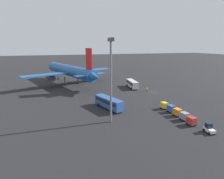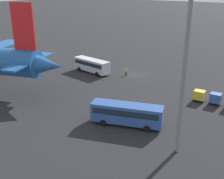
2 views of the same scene
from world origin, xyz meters
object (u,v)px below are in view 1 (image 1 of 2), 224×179
cargo_cart_red (191,121)px  cargo_cart_yellow (164,105)px  shuttle_bus_near (132,83)px  cargo_cart_blue (171,108)px  cargo_cart_grey (184,116)px  shuttle_bus_far (109,102)px  airplane (69,71)px  cargo_cart_orange (177,112)px  worker_person (147,89)px  baggage_tug (209,128)px

cargo_cart_red → cargo_cart_yellow: (11.44, -0.35, 0.00)m
cargo_cart_yellow → shuttle_bus_near: bearing=-4.8°
cargo_cart_blue → cargo_cart_red: bearing=175.6°
cargo_cart_red → cargo_cart_grey: size_ratio=1.00×
shuttle_bus_far → cargo_cart_blue: bearing=-138.1°
cargo_cart_red → cargo_cart_blue: 8.60m
airplane → shuttle_bus_near: (-16.38, -25.66, -4.61)m
airplane → shuttle_bus_far: bearing=171.6°
shuttle_bus_near → cargo_cart_blue: (-30.46, 1.99, -0.76)m
cargo_cart_blue → cargo_cart_grey: bearing=177.7°
cargo_cart_grey → cargo_cart_orange: 2.86m
shuttle_bus_far → cargo_cart_red: size_ratio=5.22×
airplane → shuttle_bus_far: (-38.27, -7.75, -4.56)m
worker_person → cargo_cart_blue: cargo_cart_blue is taller
cargo_cart_orange → cargo_cart_yellow: 5.72m
cargo_cart_grey → cargo_cart_yellow: 8.58m
worker_person → cargo_cart_yellow: size_ratio=0.82×
airplane → cargo_cart_yellow: (-43.98, -23.36, -5.37)m
baggage_tug → cargo_cart_yellow: (15.55, 0.72, 0.25)m
worker_person → cargo_cart_red: (-31.03, 5.67, 0.32)m
airplane → cargo_cart_blue: 52.75m
shuttle_bus_far → cargo_cart_blue: 18.10m
cargo_cart_red → shuttle_bus_near: bearing=-3.9°
airplane → cargo_cart_orange: (-49.70, -23.52, -5.37)m
cargo_cart_orange → cargo_cart_blue: same height
cargo_cart_orange → cargo_cart_yellow: bearing=1.6°
shuttle_bus_near → cargo_cart_orange: size_ratio=4.86×
cargo_cart_red → shuttle_bus_far: bearing=41.7°
airplane → worker_person: airplane is taller
airplane → cargo_cart_yellow: size_ratio=23.42×
shuttle_bus_far → cargo_cart_yellow: size_ratio=5.22×
cargo_cart_red → cargo_cart_blue: same height
shuttle_bus_far → cargo_cart_orange: size_ratio=5.22×
cargo_cart_blue → shuttle_bus_near: bearing=-3.7°
baggage_tug → cargo_cart_grey: (6.97, 0.65, 0.25)m
cargo_cart_grey → cargo_cart_blue: bearing=-2.3°
cargo_cart_red → cargo_cart_grey: 2.89m
shuttle_bus_far → cargo_cart_blue: size_ratio=5.22×
shuttle_bus_near → cargo_cart_blue: bearing=-176.9°
cargo_cart_grey → cargo_cart_yellow: same height
baggage_tug → cargo_cart_blue: baggage_tug is taller
airplane → cargo_cart_yellow: airplane is taller
airplane → baggage_tug: 64.47m
shuttle_bus_far → cargo_cart_orange: (-11.43, -15.77, -0.81)m
cargo_cart_orange → cargo_cart_yellow: (5.72, 0.16, 0.00)m
airplane → shuttle_bus_far: 39.31m
cargo_cart_orange → cargo_cart_yellow: size_ratio=1.00×
shuttle_bus_near → cargo_cart_grey: bearing=-176.7°
cargo_cart_orange → cargo_cart_blue: 2.86m
shuttle_bus_near → shuttle_bus_far: 28.28m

